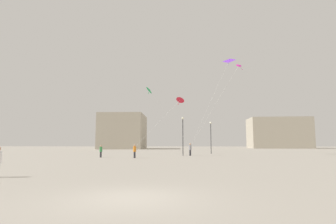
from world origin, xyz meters
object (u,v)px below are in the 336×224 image
at_px(kite_violet_delta, 229,62).
at_px(person_in_grey, 190,149).
at_px(person_in_orange, 135,151).
at_px(building_left_hall, 124,132).
at_px(person_in_green, 101,151).
at_px(kite_magenta_diamond, 237,68).
at_px(kite_crimson_diamond, 180,100).
at_px(building_centre_hall, 278,133).
at_px(lamppost_west, 211,133).
at_px(kite_emerald_diamond, 150,90).
at_px(lamppost_east, 183,130).

bearing_deg(kite_violet_delta, person_in_grey, -145.47).
distance_m(person_in_orange, building_left_hall, 56.75).
height_order(person_in_green, kite_magenta_diamond, kite_magenta_diamond).
distance_m(person_in_orange, person_in_green, 4.68).
bearing_deg(kite_crimson_diamond, building_left_hall, 110.08).
height_order(person_in_green, building_centre_hall, building_centre_hall).
xyz_separation_m(building_left_hall, lamppost_west, (25.05, -39.68, -1.89)).
bearing_deg(kite_magenta_diamond, person_in_green, -175.54).
relative_size(person_in_green, kite_violet_delta, 0.11).
bearing_deg(kite_violet_delta, kite_emerald_diamond, -157.83).
relative_size(kite_crimson_diamond, lamppost_west, 1.13).
bearing_deg(lamppost_east, person_in_green, -150.31).
xyz_separation_m(kite_magenta_diamond, kite_crimson_diamond, (-7.55, -2.53, -4.61)).
bearing_deg(kite_emerald_diamond, kite_magenta_diamond, -17.52).
relative_size(person_in_grey, kite_violet_delta, 0.12).
bearing_deg(person_in_grey, kite_violet_delta, -102.08).
xyz_separation_m(kite_crimson_diamond, kite_emerald_diamond, (-4.69, 6.39, 2.58)).
xyz_separation_m(person_in_orange, kite_violet_delta, (13.45, 11.40, 14.41)).
bearing_deg(lamppost_west, building_left_hall, 122.26).
relative_size(person_in_grey, building_centre_hall, 0.09).
relative_size(kite_emerald_diamond, lamppost_west, 1.61).
distance_m(building_centre_hall, lamppost_east, 69.45).
relative_size(kite_crimson_diamond, building_centre_hall, 0.30).
height_order(person_in_green, building_left_hall, building_left_hall).
xyz_separation_m(person_in_green, lamppost_west, (15.16, 13.95, 2.82)).
distance_m(person_in_grey, kite_crimson_diamond, 9.34).
bearing_deg(person_in_grey, kite_magenta_diamond, -171.88).
distance_m(person_in_grey, building_centre_hall, 69.14).
bearing_deg(kite_magenta_diamond, person_in_orange, -169.52).
distance_m(kite_magenta_diamond, lamppost_east, 11.72).
bearing_deg(lamppost_west, person_in_orange, -125.26).
distance_m(kite_emerald_diamond, building_centre_hall, 72.62).
bearing_deg(building_centre_hall, lamppost_east, -119.09).
bearing_deg(kite_magenta_diamond, kite_crimson_diamond, -161.48).
relative_size(person_in_grey, person_in_green, 1.15).
relative_size(kite_emerald_diamond, building_centre_hall, 0.43).
relative_size(kite_violet_delta, kite_emerald_diamond, 1.63).
height_order(person_in_orange, kite_violet_delta, kite_violet_delta).
distance_m(kite_emerald_diamond, lamppost_east, 7.72).
bearing_deg(lamppost_east, building_left_hall, 112.99).
relative_size(person_in_grey, lamppost_east, 0.32).
distance_m(kite_crimson_diamond, lamppost_east, 7.81).
distance_m(person_in_orange, kite_emerald_diamond, 10.82).
relative_size(person_in_orange, kite_magenta_diamond, 0.15).
bearing_deg(lamppost_east, person_in_orange, -129.85).
bearing_deg(building_left_hall, kite_emerald_diamond, -72.41).
height_order(kite_emerald_diamond, lamppost_east, kite_emerald_diamond).
bearing_deg(person_in_grey, lamppost_east, 38.61).
bearing_deg(lamppost_west, kite_magenta_diamond, -78.62).
bearing_deg(kite_violet_delta, lamppost_west, 128.28).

